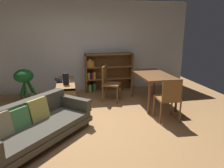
{
  "coord_description": "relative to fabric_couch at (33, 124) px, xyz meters",
  "views": [
    {
      "loc": [
        -0.35,
        -3.81,
        1.9
      ],
      "look_at": [
        0.53,
        0.43,
        0.75
      ],
      "focal_mm": 33.9,
      "sensor_mm": 36.0,
      "label": 1
    }
  ],
  "objects": [
    {
      "name": "potted_floor_plant",
      "position": [
        -0.47,
        1.99,
        0.32
      ],
      "size": [
        0.49,
        0.48,
        0.9
      ],
      "color": "brown",
      "rests_on": "ground_plane"
    },
    {
      "name": "open_laptop",
      "position": [
        0.5,
        1.84,
        0.29
      ],
      "size": [
        0.39,
        0.29,
        0.08
      ],
      "color": "silver",
      "rests_on": "media_console"
    },
    {
      "name": "dining_chair_near",
      "position": [
        1.67,
        1.82,
        0.21
      ],
      "size": [
        0.56,
        0.57,
        0.94
      ],
      "color": "brown",
      "rests_on": "ground_plane"
    },
    {
      "name": "bookshelf",
      "position": [
        1.77,
        2.8,
        0.25
      ],
      "size": [
        1.46,
        0.36,
        1.16
      ],
      "color": "brown",
      "rests_on": "ground_plane"
    },
    {
      "name": "media_console",
      "position": [
        0.55,
        1.76,
        -0.02
      ],
      "size": [
        0.44,
        1.35,
        0.58
      ],
      "color": "olive",
      "rests_on": "ground_plane"
    },
    {
      "name": "desk_speaker",
      "position": [
        0.57,
        1.51,
        0.41
      ],
      "size": [
        0.14,
        0.14,
        0.28
      ],
      "color": "black",
      "rests_on": "media_console"
    },
    {
      "name": "dining_chair_far",
      "position": [
        2.64,
        0.28,
        0.22
      ],
      "size": [
        0.48,
        0.48,
        0.93
      ],
      "color": "brown",
      "rests_on": "ground_plane"
    },
    {
      "name": "back_wall_panel",
      "position": [
        1.0,
        3.0,
        1.04
      ],
      "size": [
        6.8,
        0.1,
        2.7
      ],
      "primitive_type": "cube",
      "color": "silver",
      "rests_on": "ground_plane"
    },
    {
      "name": "ground_plane",
      "position": [
        1.0,
        0.3,
        -0.31
      ],
      "size": [
        8.16,
        8.16,
        0.0
      ],
      "primitive_type": "plane",
      "color": "#9E7042"
    },
    {
      "name": "dining_table",
      "position": [
        2.71,
        1.35,
        0.39
      ],
      "size": [
        0.77,
        1.4,
        0.79
      ],
      "color": "brown",
      "rests_on": "ground_plane"
    },
    {
      "name": "fabric_couch",
      "position": [
        0.0,
        0.0,
        0.0
      ],
      "size": [
        1.97,
        2.06,
        0.68
      ],
      "color": "brown",
      "rests_on": "ground_plane"
    }
  ]
}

